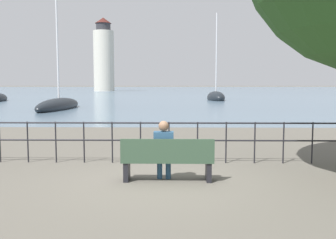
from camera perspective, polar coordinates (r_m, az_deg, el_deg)
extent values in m
plane|color=#605B51|center=(7.87, -0.07, -9.27)|extent=(1000.00, 1000.00, 0.00)
cube|color=slate|center=(167.21, 1.06, 4.70)|extent=(600.00, 300.00, 0.01)
cube|color=#334C38|center=(7.78, -0.07, -6.24)|extent=(1.89, 0.45, 0.05)
cube|color=#334C38|center=(7.53, -0.10, -4.69)|extent=(1.89, 0.04, 0.45)
cube|color=black|center=(7.89, -6.29, -7.78)|extent=(0.10, 0.41, 0.40)
cube|color=black|center=(7.85, 6.18, -7.84)|extent=(0.10, 0.41, 0.40)
cylinder|color=navy|center=(7.97, -1.28, -7.42)|extent=(0.11, 0.11, 0.45)
cylinder|color=navy|center=(7.97, 0.04, -7.43)|extent=(0.11, 0.11, 0.45)
cube|color=navy|center=(7.83, -0.64, -5.60)|extent=(0.34, 0.26, 0.14)
cube|color=navy|center=(7.70, -0.67, -3.99)|extent=(0.41, 0.24, 0.58)
sphere|color=#846047|center=(7.65, -0.67, -1.00)|extent=(0.21, 0.21, 0.21)
cylinder|color=black|center=(10.49, -24.26, -3.13)|extent=(0.04, 0.04, 1.05)
cylinder|color=black|center=(10.20, -20.59, -3.23)|extent=(0.04, 0.04, 1.05)
cylinder|color=black|center=(9.96, -16.72, -3.31)|extent=(0.04, 0.04, 1.05)
cylinder|color=black|center=(9.76, -12.68, -3.39)|extent=(0.04, 0.04, 1.05)
cylinder|color=black|center=(9.62, -8.50, -3.45)|extent=(0.04, 0.04, 1.05)
cylinder|color=black|center=(9.53, -4.20, -3.49)|extent=(0.04, 0.04, 1.05)
cylinder|color=black|center=(9.49, 0.15, -3.51)|extent=(0.04, 0.04, 1.05)
cylinder|color=black|center=(9.50, 4.51, -3.51)|extent=(0.04, 0.04, 1.05)
cylinder|color=black|center=(9.57, 8.84, -3.50)|extent=(0.04, 0.04, 1.05)
cylinder|color=black|center=(9.69, 13.07, -3.46)|extent=(0.04, 0.04, 1.05)
cylinder|color=black|center=(9.87, 17.18, -3.41)|extent=(0.04, 0.04, 1.05)
cylinder|color=black|center=(10.09, 21.13, -3.34)|extent=(0.04, 0.04, 1.05)
cylinder|color=black|center=(9.42, 0.15, -0.54)|extent=(15.88, 0.04, 0.04)
cylinder|color=black|center=(9.48, 0.15, -3.20)|extent=(15.88, 0.04, 0.04)
ellipsoid|color=black|center=(31.27, -16.28, 1.99)|extent=(1.92, 9.03, 1.29)
cylinder|color=silver|center=(31.37, -16.51, 10.64)|extent=(0.14, 0.14, 8.69)
ellipsoid|color=black|center=(47.10, 7.30, 3.31)|extent=(2.47, 5.28, 1.61)
cylinder|color=silver|center=(47.22, 7.38, 9.91)|extent=(0.14, 0.14, 9.89)
cylinder|color=beige|center=(112.59, -9.76, 8.75)|extent=(5.98, 5.98, 17.50)
cylinder|color=#2D2D33|center=(113.61, -9.84, 13.69)|extent=(4.19, 4.19, 2.13)
cone|color=#4C1E19|center=(113.90, -9.85, 14.65)|extent=(4.78, 4.78, 1.71)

